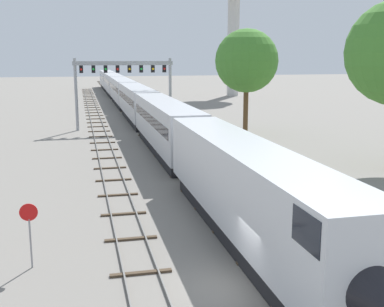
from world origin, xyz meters
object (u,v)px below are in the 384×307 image
at_px(stop_sign, 30,226).
at_px(trackside_tree_mid, 247,61).
at_px(passenger_train, 128,96).
at_px(signal_gantry, 124,77).

bearing_deg(stop_sign, trackside_tree_mid, 57.25).
bearing_deg(passenger_train, signal_gantry, -97.01).
bearing_deg(stop_sign, passenger_train, 80.25).
height_order(passenger_train, trackside_tree_mid, trackside_tree_mid).
relative_size(stop_sign, trackside_tree_mid, 0.24).
xyz_separation_m(passenger_train, signal_gantry, (-2.25, -18.29, 3.80)).
bearing_deg(passenger_train, trackside_tree_mid, -66.97).
distance_m(stop_sign, trackside_tree_mid, 39.22).
relative_size(signal_gantry, trackside_tree_mid, 1.01).
relative_size(passenger_train, trackside_tree_mid, 11.39).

